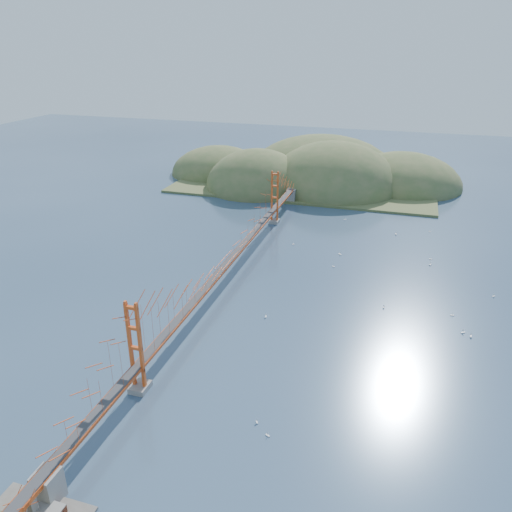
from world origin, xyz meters
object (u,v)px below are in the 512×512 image
(bridge, at_px, (228,242))
(sailboat_2, at_px, (452,315))
(sailboat_1, at_px, (340,254))
(sailboat_0, at_px, (266,316))

(bridge, xyz_separation_m, sailboat_2, (35.84, -1.45, -6.86))
(sailboat_2, bearing_deg, sailboat_1, 137.17)
(bridge, distance_m, sailboat_1, 24.31)
(sailboat_2, xyz_separation_m, sailboat_0, (-26.35, -8.54, 0.00))
(sailboat_1, xyz_separation_m, sailboat_0, (-7.11, -26.37, -0.01))
(sailboat_1, relative_size, sailboat_0, 1.13)
(sailboat_1, relative_size, sailboat_2, 1.14)
(bridge, xyz_separation_m, sailboat_0, (9.49, -9.98, -6.86))
(sailboat_2, distance_m, sailboat_0, 27.70)
(sailboat_1, bearing_deg, bridge, -135.38)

